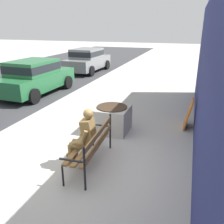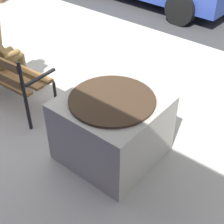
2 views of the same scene
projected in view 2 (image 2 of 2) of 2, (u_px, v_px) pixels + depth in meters
name	position (u px, v px, depth m)	size (l,w,h in m)	color
ground_plane	(2.00, 90.00, 4.87)	(80.00, 80.00, 0.00)	#ADA8A0
curb_stone	(123.00, 25.00, 6.61)	(60.00, 0.20, 0.12)	#B2AFA8
concrete_planter	(112.00, 128.00, 3.60)	(1.00, 1.00, 0.77)	#A8A399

